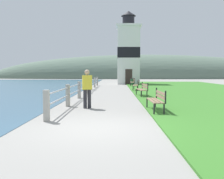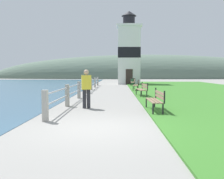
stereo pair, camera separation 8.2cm
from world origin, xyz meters
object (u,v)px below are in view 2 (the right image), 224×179
at_px(lighthouse, 129,52).
at_px(person_strolling, 86,87).
at_px(park_bench_midway, 143,89).
at_px(park_bench_far, 137,84).
at_px(park_bench_by_lighthouse, 133,82).
at_px(park_bench_near, 156,99).
at_px(trash_bin, 133,82).

distance_m(lighthouse, person_strolling, 23.18).
relative_size(park_bench_midway, lighthouse, 0.19).
xyz_separation_m(park_bench_far, lighthouse, (-0.18, 12.01, 3.79)).
height_order(park_bench_midway, park_bench_by_lighthouse, same).
bearing_deg(park_bench_near, person_strolling, -19.32).
bearing_deg(person_strolling, park_bench_near, -121.01).
distance_m(park_bench_by_lighthouse, trash_bin, 2.17).
height_order(park_bench_near, trash_bin, park_bench_near).
xyz_separation_m(park_bench_near, lighthouse, (-0.08, 23.72, 3.79)).
bearing_deg(person_strolling, lighthouse, -20.33).
bearing_deg(park_bench_by_lighthouse, trash_bin, -90.07).
bearing_deg(park_bench_by_lighthouse, park_bench_near, 90.80).
distance_m(park_bench_midway, lighthouse, 17.79).
xyz_separation_m(park_bench_midway, trash_bin, (0.19, 14.00, -0.12)).
distance_m(park_bench_far, trash_bin, 8.63).
bearing_deg(park_bench_by_lighthouse, park_bench_far, 90.52).
bearing_deg(person_strolling, park_bench_midway, -42.74).
height_order(park_bench_by_lighthouse, trash_bin, park_bench_by_lighthouse).
bearing_deg(park_bench_near, park_bench_by_lighthouse, -92.04).
height_order(park_bench_near, park_bench_by_lighthouse, same).
xyz_separation_m(lighthouse, person_strolling, (-2.90, -22.75, -3.38)).
bearing_deg(trash_bin, lighthouse, 95.84).
height_order(person_strolling, trash_bin, person_strolling).
relative_size(park_bench_near, park_bench_far, 0.94).
height_order(park_bench_far, lighthouse, lighthouse).
height_order(park_bench_near, lighthouse, lighthouse).
distance_m(park_bench_far, lighthouse, 12.59).
height_order(park_bench_near, park_bench_midway, same).
relative_size(park_bench_far, park_bench_by_lighthouse, 1.07).
bearing_deg(trash_bin, park_bench_by_lighthouse, -91.54).
bearing_deg(park_bench_near, lighthouse, -91.18).
relative_size(lighthouse, trash_bin, 11.62).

